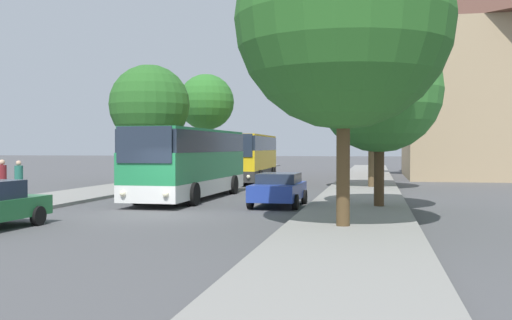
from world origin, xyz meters
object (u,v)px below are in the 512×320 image
bus_front (190,162)px  tree_right_far (372,94)px  pedestrian_waiting_far (2,181)px  tree_left_near (149,105)px  tree_right_near (379,90)px  parked_car_right_near (279,189)px  tree_right_mid (344,20)px  tree_left_far (206,102)px  bus_middle (249,157)px  pedestrian_waiting_near (19,180)px

bus_front → tree_right_far: (8.54, 8.55, 3.85)m
bus_front → pedestrian_waiting_far: bearing=-141.1°
tree_left_near → tree_right_near: (15.11, -13.94, -0.58)m
tree_left_near → parked_car_right_near: bearing=-50.6°
parked_car_right_near → tree_right_near: 5.81m
bus_front → tree_right_mid: size_ratio=1.21×
parked_car_right_near → tree_right_near: (4.15, -0.61, 4.02)m
tree_left_far → bus_front: bearing=-76.1°
tree_right_mid → bus_middle: bearing=108.6°
tree_left_far → pedestrian_waiting_far: bearing=-93.6°
tree_right_mid → tree_right_far: size_ratio=1.09×
bus_front → tree_right_mid: bearing=-49.9°
pedestrian_waiting_near → bus_middle: bearing=-22.7°
parked_car_right_near → tree_right_mid: size_ratio=0.44×
tree_right_mid → parked_car_right_near: bearing=113.7°
bus_front → tree_right_mid: tree_right_mid is taller
pedestrian_waiting_far → tree_right_near: tree_right_near is taller
bus_middle → pedestrian_waiting_near: 18.80m
pedestrian_waiting_near → tree_right_mid: tree_right_mid is taller
tree_right_far → bus_front: bearing=-134.9°
pedestrian_waiting_near → pedestrian_waiting_far: bearing=-179.4°
parked_car_right_near → pedestrian_waiting_far: pedestrian_waiting_far is taller
bus_middle → tree_right_near: (8.95, -17.10, 2.97)m
tree_right_near → pedestrian_waiting_far: bearing=-173.5°
tree_left_near → tree_right_mid: 24.68m
parked_car_right_near → pedestrian_waiting_near: 11.48m
bus_front → bus_middle: (-0.05, 13.75, 0.01)m
bus_middle → tree_right_far: tree_right_far is taller
parked_car_right_near → tree_right_near: size_ratio=0.58×
tree_right_near → tree_right_mid: bearing=-99.7°
tree_right_near → tree_right_mid: size_ratio=0.76×
tree_left_far → tree_right_mid: size_ratio=0.90×
tree_right_far → tree_left_near: bearing=172.1°
bus_middle → parked_car_right_near: (4.81, -16.49, -1.05)m
bus_middle → parked_car_right_near: bus_middle is taller
bus_front → tree_right_far: 12.68m
bus_front → parked_car_right_near: size_ratio=2.75×
pedestrian_waiting_near → tree_right_far: size_ratio=0.21×
tree_left_near → pedestrian_waiting_near: bearing=-91.8°
tree_left_near → tree_left_far: tree_left_far is taller
bus_front → parked_car_right_near: bearing=-28.7°
bus_front → tree_left_near: tree_left_near is taller
tree_right_mid → tree_left_near: bearing=124.7°
parked_car_right_near → tree_right_far: tree_right_far is taller
bus_front → pedestrian_waiting_near: bearing=-149.0°
bus_front → bus_middle: bus_middle is taller
bus_front → pedestrian_waiting_far: 8.39m
tree_right_mid → tree_right_near: bearing=80.3°
tree_left_near → tree_right_near: size_ratio=1.11×
tree_right_mid → tree_right_far: 18.27m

